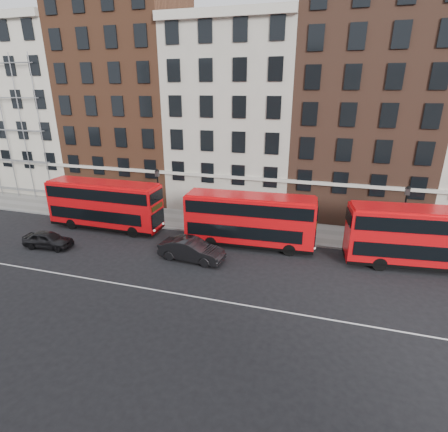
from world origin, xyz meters
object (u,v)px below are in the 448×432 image
(bus_d, at_px, (424,236))
(bus_b, at_px, (104,204))
(bus_c, at_px, (249,219))
(car_front, at_px, (191,250))
(car_rear, at_px, (48,240))

(bus_d, bearing_deg, bus_b, 173.79)
(bus_b, distance_m, bus_d, 26.61)
(bus_b, height_order, bus_d, bus_d)
(bus_c, height_order, bus_d, bus_d)
(bus_b, height_order, bus_c, bus_b)
(car_front, bearing_deg, car_rear, 101.09)
(bus_c, distance_m, car_rear, 16.73)
(bus_c, xyz_separation_m, bus_d, (12.93, -0.00, 0.05))
(car_rear, height_order, car_front, car_front)
(bus_b, relative_size, car_rear, 2.64)
(bus_b, bearing_deg, bus_c, 0.46)
(bus_d, bearing_deg, car_rear, -176.30)
(bus_b, xyz_separation_m, bus_d, (26.61, -0.00, 0.01))
(bus_b, xyz_separation_m, car_front, (10.03, -3.74, -1.58))
(bus_d, height_order, car_rear, bus_d)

